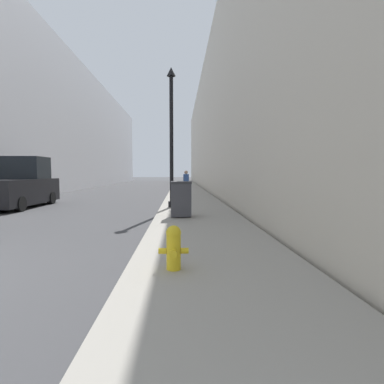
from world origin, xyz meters
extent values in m
cube|color=#9E998E|center=(5.45, 18.00, 0.07)|extent=(2.97, 60.00, 0.15)
cube|color=#BCBCC1|center=(-10.56, 26.00, 6.09)|extent=(12.00, 60.00, 12.18)
cube|color=beige|center=(13.04, 26.00, 5.92)|extent=(12.00, 60.00, 11.84)
cylinder|color=yellow|center=(4.72, 0.79, 0.41)|extent=(0.22, 0.22, 0.53)
sphere|color=yellow|center=(4.72, 0.79, 0.71)|extent=(0.23, 0.23, 0.23)
cylinder|color=yellow|center=(4.72, 0.79, 0.78)|extent=(0.06, 0.06, 0.05)
cylinder|color=yellow|center=(4.72, 0.62, 0.44)|extent=(0.11, 0.12, 0.11)
cylinder|color=yellow|center=(4.55, 0.79, 0.44)|extent=(0.12, 0.09, 0.09)
cylinder|color=yellow|center=(4.89, 0.79, 0.44)|extent=(0.12, 0.09, 0.09)
cube|color=#3D3D42|center=(4.86, 6.19, 0.72)|extent=(0.66, 0.56, 1.07)
cube|color=#2D2D31|center=(4.86, 6.19, 1.29)|extent=(0.68, 0.58, 0.08)
cylinder|color=black|center=(4.57, 6.43, 0.23)|extent=(0.05, 0.16, 0.16)
cylinder|color=black|center=(5.14, 6.43, 0.23)|extent=(0.05, 0.16, 0.16)
cylinder|color=black|center=(4.46, 9.03, 0.27)|extent=(0.30, 0.30, 0.25)
cylinder|color=black|center=(4.46, 9.03, 2.89)|extent=(0.16, 0.16, 5.49)
cone|color=black|center=(4.46, 9.03, 5.82)|extent=(0.37, 0.37, 0.37)
cube|color=black|center=(-2.73, 10.43, 0.75)|extent=(1.94, 4.84, 1.14)
cube|color=black|center=(-2.73, 11.27, 1.86)|extent=(1.79, 1.55, 1.08)
cylinder|color=black|center=(-3.63, 11.93, 0.32)|extent=(0.24, 0.64, 0.64)
cylinder|color=black|center=(-1.83, 11.93, 0.32)|extent=(0.24, 0.64, 0.64)
cylinder|color=black|center=(-1.83, 8.93, 0.32)|extent=(0.24, 0.64, 0.64)
cube|color=#2D3347|center=(5.18, 13.87, 0.53)|extent=(0.27, 0.19, 0.77)
cube|color=#2D4C8C|center=(5.18, 13.87, 1.23)|extent=(0.32, 0.19, 0.61)
sphere|color=tan|center=(5.18, 13.87, 1.64)|extent=(0.21, 0.21, 0.21)
camera|label=1|loc=(4.82, -3.72, 1.63)|focal=28.00mm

